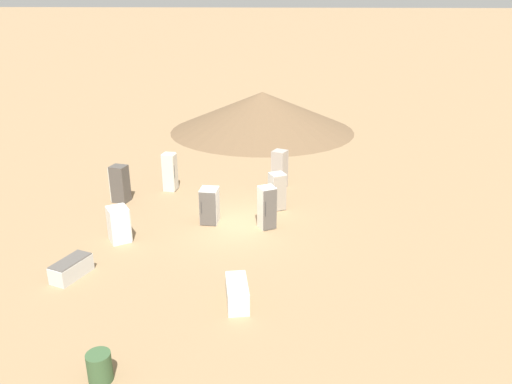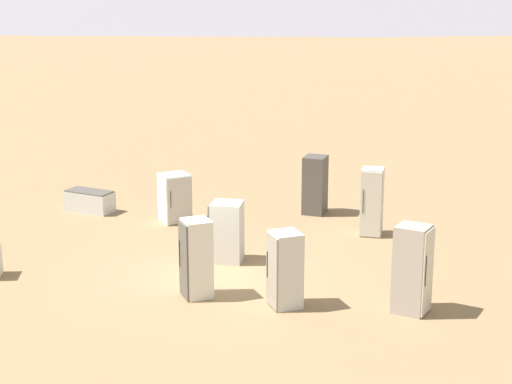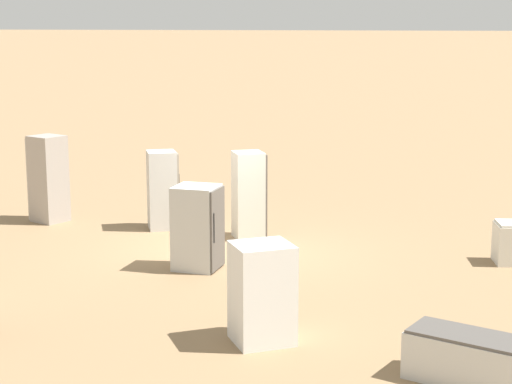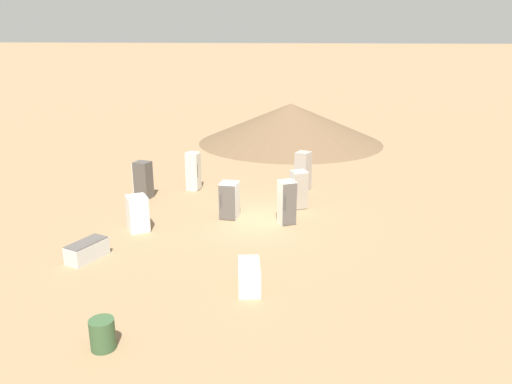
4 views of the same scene
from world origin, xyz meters
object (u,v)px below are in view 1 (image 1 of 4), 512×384
(rusty_barrel, at_px, (100,367))
(discarded_fridge_5, at_px, (71,268))
(discarded_fridge_1, at_px, (277,191))
(discarded_fridge_3, at_px, (209,206))
(discarded_fridge_4, at_px, (280,169))
(discarded_fridge_7, at_px, (237,293))
(discarded_fridge_8, at_px, (120,184))
(discarded_fridge_2, at_px, (170,172))
(discarded_fridge_6, at_px, (119,224))
(discarded_fridge_0, at_px, (267,208))

(rusty_barrel, bearing_deg, discarded_fridge_5, -147.56)
(discarded_fridge_1, height_order, discarded_fridge_3, discarded_fridge_1)
(discarded_fridge_1, height_order, rusty_barrel, discarded_fridge_1)
(discarded_fridge_4, relative_size, discarded_fridge_5, 1.21)
(discarded_fridge_1, distance_m, discarded_fridge_7, 7.66)
(discarded_fridge_1, bearing_deg, rusty_barrel, 44.05)
(discarded_fridge_4, bearing_deg, discarded_fridge_7, -72.14)
(discarded_fridge_1, relative_size, discarded_fridge_8, 0.97)
(discarded_fridge_8, bearing_deg, discarded_fridge_3, -100.63)
(discarded_fridge_5, relative_size, rusty_barrel, 2.02)
(discarded_fridge_1, bearing_deg, discarded_fridge_2, -46.63)
(discarded_fridge_6, relative_size, rusty_barrel, 1.78)
(discarded_fridge_2, bearing_deg, discarded_fridge_4, 105.28)
(discarded_fridge_2, distance_m, discarded_fridge_6, 5.65)
(discarded_fridge_0, xyz_separation_m, discarded_fridge_2, (-3.78, -5.11, 0.04))
(discarded_fridge_5, relative_size, discarded_fridge_8, 0.92)
(discarded_fridge_1, distance_m, discarded_fridge_2, 5.67)
(discarded_fridge_0, xyz_separation_m, discarded_fridge_1, (-2.01, 0.27, -0.05))
(discarded_fridge_1, height_order, discarded_fridge_5, discarded_fridge_1)
(discarded_fridge_6, relative_size, discarded_fridge_8, 0.81)
(discarded_fridge_1, relative_size, discarded_fridge_3, 1.11)
(discarded_fridge_1, bearing_deg, discarded_fridge_6, 4.87)
(discarded_fridge_8, bearing_deg, discarded_fridge_5, -162.02)
(discarded_fridge_4, relative_size, discarded_fridge_8, 1.11)
(discarded_fridge_0, height_order, rusty_barrel, discarded_fridge_0)
(discarded_fridge_0, bearing_deg, rusty_barrel, 39.90)
(discarded_fridge_3, bearing_deg, discarded_fridge_1, -145.96)
(discarded_fridge_1, xyz_separation_m, discarded_fridge_4, (-2.70, -0.08, 0.12))
(discarded_fridge_0, distance_m, discarded_fridge_7, 5.65)
(discarded_fridge_3, xyz_separation_m, rusty_barrel, (9.51, -0.85, -0.37))
(discarded_fridge_2, distance_m, discarded_fridge_3, 4.44)
(discarded_fridge_2, xyz_separation_m, discarded_fridge_7, (9.39, 4.70, -0.55))
(discarded_fridge_4, distance_m, discarded_fridge_5, 11.37)
(discarded_fridge_3, bearing_deg, rusty_barrel, 85.76)
(discarded_fridge_3, relative_size, discarded_fridge_8, 0.87)
(discarded_fridge_1, relative_size, discarded_fridge_2, 0.90)
(discarded_fridge_6, distance_m, discarded_fridge_7, 6.42)
(discarded_fridge_7, relative_size, rusty_barrel, 1.97)
(discarded_fridge_2, relative_size, discarded_fridge_3, 1.24)
(rusty_barrel, bearing_deg, discarded_fridge_4, 165.98)
(discarded_fridge_5, xyz_separation_m, discarded_fridge_8, (-6.73, -0.78, 0.55))
(discarded_fridge_1, height_order, discarded_fridge_6, discarded_fridge_1)
(discarded_fridge_6, bearing_deg, discarded_fridge_4, 103.15)
(discarded_fridge_3, distance_m, discarded_fridge_8, 4.94)
(discarded_fridge_0, bearing_deg, discarded_fridge_1, -128.27)
(discarded_fridge_0, relative_size, discarded_fridge_6, 1.27)
(discarded_fridge_1, bearing_deg, discarded_fridge_3, 4.74)
(discarded_fridge_8, bearing_deg, discarded_fridge_2, -37.09)
(discarded_fridge_6, bearing_deg, rusty_barrel, -18.26)
(discarded_fridge_1, distance_m, discarded_fridge_3, 3.24)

